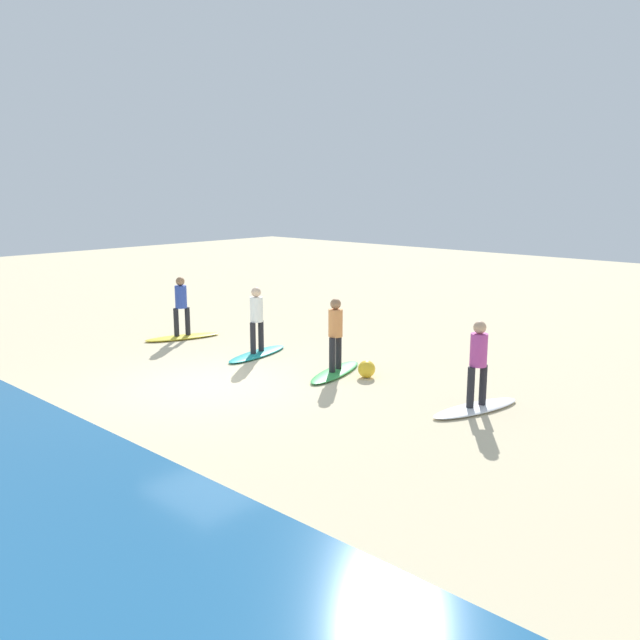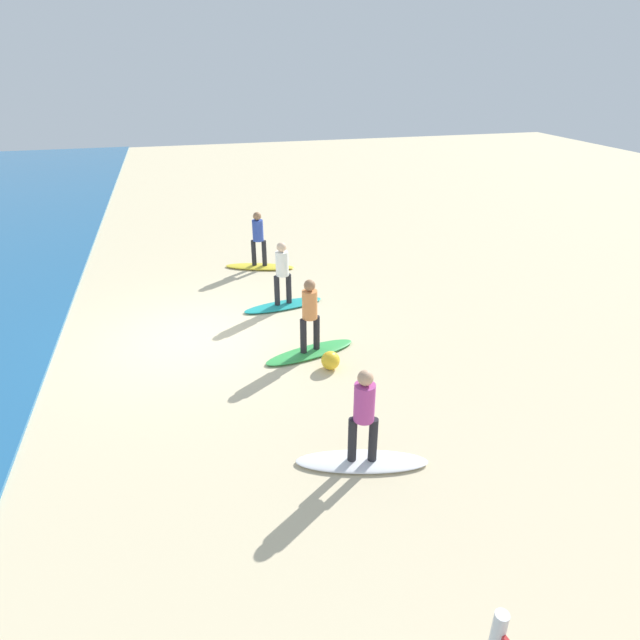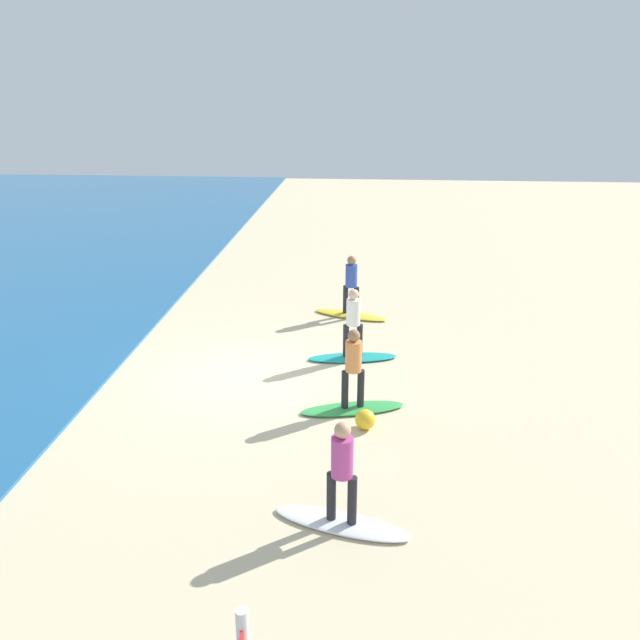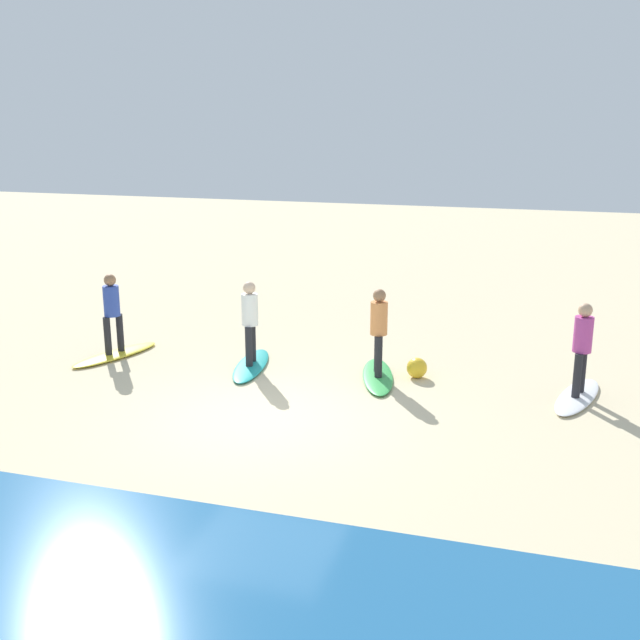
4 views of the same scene
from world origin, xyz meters
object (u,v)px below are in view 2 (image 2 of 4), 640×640
object	(u,v)px
beach_ball	(331,360)
surfer_yellow	(258,235)
surfer_white	(364,410)
surfboard_yellow	(260,267)
surfer_green	(310,311)
surfer_teal	(282,269)
surfboard_green	(310,352)
surfboard_white	(362,461)
surfboard_teal	(283,305)

from	to	relation	value
beach_ball	surfer_yellow	bearing A→B (deg)	4.60
surfer_white	surfboard_yellow	world-z (taller)	surfer_white
surfer_white	beach_ball	bearing A→B (deg)	-6.02
surfer_green	surfer_teal	bearing A→B (deg)	1.95
surfboard_green	surfer_white	bearing A→B (deg)	74.55
surfboard_green	surfboard_yellow	world-z (taller)	same
surfboard_white	surfer_teal	world-z (taller)	surfer_teal
surfer_teal	beach_ball	distance (m)	3.35
surfboard_teal	surfer_yellow	world-z (taller)	surfer_yellow
surfboard_green	surfboard_yellow	size ratio (longest dim) A/B	1.00
beach_ball	surfboard_teal	bearing A→B (deg)	6.14
surfer_teal	surfboard_green	bearing A→B (deg)	-178.05
surfboard_teal	surfboard_yellow	xyz separation A→B (m)	(2.93, 0.15, 0.00)
surfboard_white	surfer_yellow	world-z (taller)	surfer_yellow
surfer_teal	surfer_white	bearing A→B (deg)	-179.61
surfboard_green	beach_ball	size ratio (longest dim) A/B	5.41
surfer_white	surfboard_green	xyz separation A→B (m)	(3.58, -0.04, -0.99)
surfer_teal	beach_ball	world-z (taller)	surfer_teal
surfboard_white	surfer_green	world-z (taller)	surfer_green
surfboard_green	surfer_yellow	bearing A→B (deg)	-102.28
surfboard_green	surfer_teal	xyz separation A→B (m)	(2.53, 0.09, 0.99)
surfboard_green	surfer_green	bearing A→B (deg)	-14.74
surfboard_white	surfboard_green	distance (m)	3.58
surfer_white	surfboard_teal	size ratio (longest dim) A/B	0.78
surfboard_white	surfer_green	xyz separation A→B (m)	(3.58, -0.04, 0.99)
surfer_white	surfer_green	world-z (taller)	same
surfboard_green	surfer_teal	world-z (taller)	surfer_teal
surfer_green	surfer_yellow	distance (m)	5.47
surfboard_green	surfer_green	world-z (taller)	surfer_green
surfer_yellow	beach_ball	xyz separation A→B (m)	(-6.16, -0.50, -0.84)
surfboard_green	surfboard_teal	size ratio (longest dim) A/B	1.00
surfer_green	surfboard_teal	bearing A→B (deg)	1.95
surfboard_green	surfboard_yellow	xyz separation A→B (m)	(5.46, 0.23, 0.00)
surfer_white	surfboard_green	distance (m)	3.72
surfboard_white	surfboard_teal	distance (m)	6.11
surfboard_teal	surfer_green	bearing A→B (deg)	82.39
surfboard_white	surfboard_green	bearing A→B (deg)	-75.65
surfboard_yellow	beach_ball	distance (m)	6.18
surfer_green	surfboard_yellow	xyz separation A→B (m)	(5.46, 0.23, -0.99)
surfer_yellow	surfboard_white	bearing A→B (deg)	-178.79
surfer_teal	beach_ball	xyz separation A→B (m)	(-3.22, -0.35, -0.84)
surfer_green	beach_ball	world-z (taller)	surfer_green
surfboard_white	surfboard_yellow	bearing A→B (deg)	-73.74
surfer_white	surfboard_white	bearing A→B (deg)	90.00
surfboard_teal	beach_ball	distance (m)	3.24
surfer_green	surfboard_white	bearing A→B (deg)	179.29
surfer_green	surfboard_yellow	bearing A→B (deg)	2.46
surfboard_green	beach_ball	xyz separation A→B (m)	(-0.69, -0.26, 0.15)
surfer_teal	surfboard_white	bearing A→B (deg)	-179.61
surfer_white	surfboard_yellow	size ratio (longest dim) A/B	0.78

